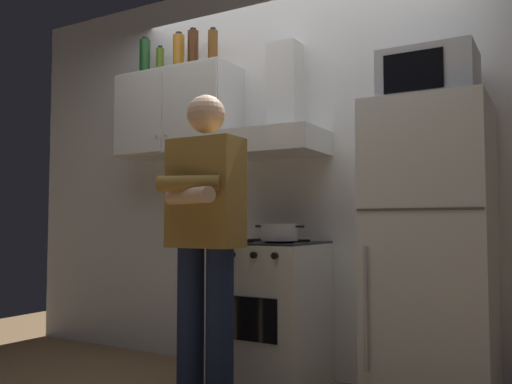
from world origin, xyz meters
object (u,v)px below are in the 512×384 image
at_px(bottle_olive_oil, 160,62).
at_px(bottle_wine_green, 145,59).
at_px(bottle_beer_brown, 213,47).
at_px(person_standing, 205,238).
at_px(cooking_pot, 279,232).
at_px(bottle_rum_dark, 193,50).
at_px(refrigerator, 431,257).
at_px(upper_cabinet, 178,114).
at_px(microwave, 428,79).
at_px(stove_oven, 269,313).
at_px(range_hood, 278,125).
at_px(bottle_liquor_amber, 179,54).

relative_size(bottle_olive_oil, bottle_wine_green, 0.76).
distance_m(bottle_beer_brown, bottle_wine_green, 0.63).
bearing_deg(person_standing, bottle_beer_brown, 121.71).
height_order(cooking_pot, bottle_rum_dark, bottle_rum_dark).
relative_size(refrigerator, bottle_rum_dark, 5.31).
bearing_deg(bottle_wine_green, upper_cabinet, -0.32).
distance_m(refrigerator, cooking_pot, 0.84).
distance_m(microwave, bottle_olive_oil, 2.00).
bearing_deg(refrigerator, stove_oven, -179.96).
relative_size(range_hood, bottle_olive_oil, 3.20).
xyz_separation_m(stove_oven, cooking_pot, (0.13, -0.12, 0.49)).
bearing_deg(refrigerator, upper_cabinet, 175.93).
bearing_deg(cooking_pot, upper_cabinet, 165.27).
height_order(stove_oven, bottle_olive_oil, bottle_olive_oil).
xyz_separation_m(refrigerator, bottle_liquor_amber, (-1.77, 0.15, 1.39)).
relative_size(range_hood, microwave, 1.56).
relative_size(bottle_liquor_amber, bottle_beer_brown, 1.18).
relative_size(refrigerator, bottle_liquor_amber, 5.30).
distance_m(person_standing, bottle_beer_brown, 1.52).
height_order(stove_oven, refrigerator, refrigerator).
bearing_deg(bottle_rum_dark, range_hood, -1.04).
relative_size(cooking_pot, bottle_beer_brown, 1.22).
xyz_separation_m(upper_cabinet, microwave, (1.75, -0.11, -0.01)).
distance_m(refrigerator, bottle_olive_oil, 2.38).
bearing_deg(bottle_liquor_amber, bottle_wine_green, -174.59).
bearing_deg(bottle_olive_oil, person_standing, -39.02).
bearing_deg(microwave, range_hood, 173.54).
distance_m(microwave, person_standing, 1.45).
relative_size(upper_cabinet, bottle_olive_oil, 3.84).
bearing_deg(microwave, bottle_wine_green, 177.00).
relative_size(stove_oven, bottle_liquor_amber, 2.89).
bearing_deg(bottle_liquor_amber, stove_oven, -10.69).
xyz_separation_m(cooking_pot, bottle_liquor_amber, (-0.95, 0.27, 1.27)).
height_order(microwave, cooking_pot, microwave).
distance_m(bottle_olive_oil, bottle_wine_green, 0.13).
height_order(range_hood, person_standing, range_hood).
relative_size(refrigerator, cooking_pot, 5.12).
distance_m(upper_cabinet, range_hood, 0.81).
bearing_deg(bottle_liquor_amber, bottle_rum_dark, -6.52).
xyz_separation_m(range_hood, bottle_beer_brown, (-0.49, -0.02, 0.57)).
relative_size(person_standing, bottle_wine_green, 5.33).
relative_size(microwave, cooking_pot, 1.54).
relative_size(refrigerator, bottle_wine_green, 5.20).
height_order(bottle_olive_oil, bottle_wine_green, bottle_wine_green).
height_order(cooking_pot, bottle_beer_brown, bottle_beer_brown).
bearing_deg(stove_oven, refrigerator, 0.04).
xyz_separation_m(microwave, bottle_beer_brown, (-1.44, 0.08, 0.43)).
bearing_deg(bottle_wine_green, refrigerator, -3.50).
xyz_separation_m(stove_oven, refrigerator, (0.95, 0.00, 0.37)).
distance_m(upper_cabinet, microwave, 1.75).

